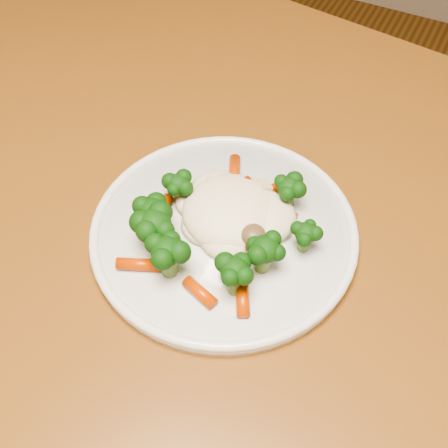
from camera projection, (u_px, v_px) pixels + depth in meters
name	position (u px, v px, depth m)	size (l,w,h in m)	color
dining_table	(201.00, 224.00, 0.73)	(1.18, 0.87, 0.75)	brown
plate	(224.00, 233.00, 0.57)	(0.27, 0.27, 0.01)	white
meal	(218.00, 221.00, 0.54)	(0.18, 0.19, 0.05)	#FBEEC9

